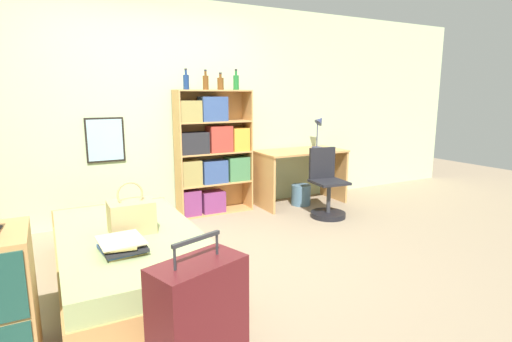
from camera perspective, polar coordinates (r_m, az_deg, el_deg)
The scene contains 15 objects.
ground_plane at distance 3.68m, azimuth -7.53°, elevation -12.99°, with size 14.00×14.00×0.00m, color gray.
wall_back at distance 4.93m, azimuth -14.66°, elevation 8.39°, with size 10.00×0.09×2.60m.
bed at distance 3.48m, azimuth -17.47°, elevation -11.41°, with size 1.09×2.02×0.39m.
handbag at distance 3.37m, azimuth -17.38°, elevation -6.17°, with size 0.34×0.26×0.42m.
book_stack_on_bed at distance 3.01m, azimuth -18.56°, elevation -10.07°, with size 0.32×0.38×0.09m.
suitcase at distance 2.22m, azimuth -8.16°, elevation -20.45°, with size 0.54×0.40×0.78m.
bookcase at distance 4.99m, azimuth -6.45°, elevation 2.33°, with size 0.95×0.29×1.54m.
bottle_green at distance 4.84m, azimuth -9.96°, elevation 12.47°, with size 0.07×0.07×0.24m.
bottle_brown at distance 4.89m, azimuth -7.20°, elevation 12.49°, with size 0.07×0.07×0.24m.
bottle_clear at distance 4.97m, azimuth -5.09°, elevation 12.38°, with size 0.08×0.08×0.21m.
bottle_blue at distance 5.09m, azimuth -2.86°, elevation 12.58°, with size 0.07×0.07×0.25m.
desk at distance 5.46m, azimuth 6.37°, elevation 0.61°, with size 1.19×0.62×0.74m.
desk_lamp at distance 5.70m, azimuth 9.04°, elevation 6.41°, with size 0.19×0.14×0.47m.
desk_chair at distance 4.98m, azimuth 10.08°, elevation -3.31°, with size 0.43×0.43×0.84m.
waste_bin at distance 5.48m, azimuth 6.44°, elevation -3.40°, with size 0.26×0.26×0.28m.
Camera 1 is at (-1.15, -3.17, 1.48)m, focal length 28.00 mm.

